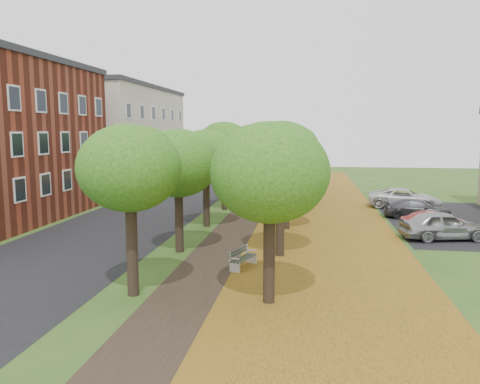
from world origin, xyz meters
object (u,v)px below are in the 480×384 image
(car_silver, at_px, (443,225))
(car_grey, at_px, (418,209))
(bench, at_px, (242,258))
(car_red, at_px, (437,223))
(car_white, at_px, (405,198))

(car_silver, xyz_separation_m, car_grey, (0.00, 6.03, -0.14))
(bench, xyz_separation_m, car_silver, (9.85, 6.65, 0.35))
(bench, xyz_separation_m, car_red, (9.85, 7.97, 0.20))
(car_silver, xyz_separation_m, car_red, (0.00, 1.32, -0.15))
(car_white, bearing_deg, bench, 158.52)
(bench, height_order, car_white, car_white)
(bench, relative_size, car_white, 0.33)
(car_red, height_order, car_grey, car_grey)
(car_silver, bearing_deg, car_grey, -11.67)
(car_red, bearing_deg, bench, 121.86)
(car_grey, bearing_deg, car_white, 9.12)
(car_red, xyz_separation_m, car_white, (0.00, 8.95, 0.12))
(car_silver, height_order, car_white, car_silver)
(car_silver, bearing_deg, car_white, -11.67)
(car_silver, relative_size, car_grey, 1.04)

